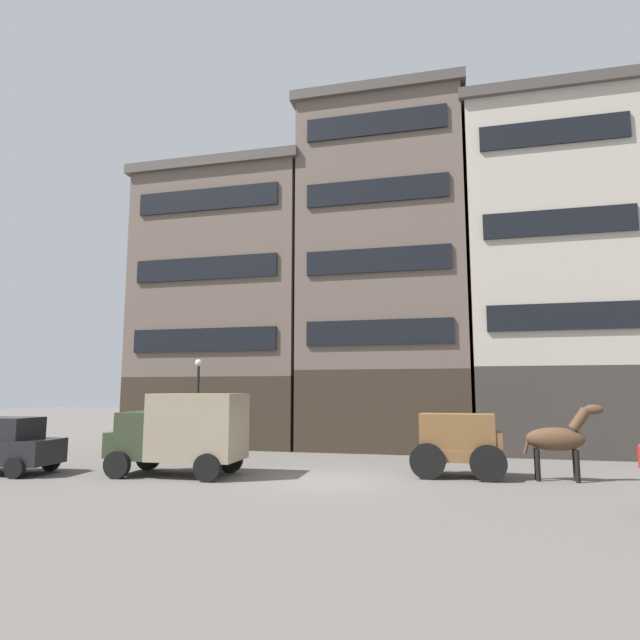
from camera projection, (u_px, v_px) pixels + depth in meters
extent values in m
plane|color=#605B56|center=(324.00, 481.00, 16.23)|extent=(120.00, 120.00, 0.00)
cube|color=#33281E|center=(229.00, 410.00, 28.17)|extent=(8.69, 6.36, 3.37)
cube|color=#66564C|center=(232.00, 282.00, 29.06)|extent=(8.69, 6.36, 10.40)
cube|color=#47423D|center=(234.00, 185.00, 29.77)|extent=(9.19, 6.86, 0.50)
cube|color=black|center=(203.00, 340.00, 25.49)|extent=(7.30, 0.12, 1.10)
cube|color=black|center=(205.00, 268.00, 25.94)|extent=(7.30, 0.12, 1.10)
cube|color=black|center=(207.00, 199.00, 26.39)|extent=(7.30, 0.12, 1.10)
cube|color=#33281E|center=(388.00, 409.00, 26.21)|extent=(7.71, 6.36, 3.64)
cube|color=#66564C|center=(385.00, 244.00, 27.29)|extent=(7.71, 6.36, 12.93)
cube|color=#47423D|center=(383.00, 120.00, 28.16)|extent=(8.21, 6.86, 0.50)
cube|color=black|center=(378.00, 332.00, 23.54)|extent=(6.48, 0.12, 1.10)
cube|color=black|center=(377.00, 260.00, 23.96)|extent=(6.48, 0.12, 1.10)
cube|color=black|center=(376.00, 191.00, 24.38)|extent=(6.48, 0.12, 1.10)
cube|color=black|center=(375.00, 124.00, 24.80)|extent=(6.48, 0.12, 1.10)
cube|color=#38332D|center=(554.00, 409.00, 24.43)|extent=(7.13, 6.36, 3.72)
cube|color=#B7AD9E|center=(545.00, 243.00, 25.45)|extent=(7.13, 6.36, 11.88)
cube|color=#47423D|center=(538.00, 120.00, 26.25)|extent=(7.63, 6.86, 0.50)
cube|color=black|center=(564.00, 316.00, 21.81)|extent=(5.99, 0.12, 1.10)
cube|color=black|center=(558.00, 222.00, 22.32)|extent=(5.99, 0.12, 1.10)
cube|color=black|center=(553.00, 132.00, 22.84)|extent=(5.99, 0.12, 1.10)
cube|color=brown|center=(458.00, 455.00, 17.00)|extent=(2.74, 1.39, 0.36)
cube|color=brown|center=(457.00, 431.00, 17.10)|extent=(2.33, 1.18, 1.10)
cube|color=brown|center=(495.00, 440.00, 16.76)|extent=(0.43, 1.05, 0.50)
cylinder|color=black|center=(487.00, 458.00, 17.42)|extent=(1.10, 0.12, 1.10)
cylinder|color=black|center=(488.00, 463.00, 16.06)|extent=(1.10, 0.12, 1.10)
cylinder|color=black|center=(431.00, 456.00, 17.90)|extent=(1.10, 0.12, 1.10)
cylinder|color=black|center=(427.00, 461.00, 16.54)|extent=(1.10, 0.12, 1.10)
ellipsoid|color=#513823|center=(555.00, 439.00, 16.39)|extent=(1.72, 0.65, 0.70)
cylinder|color=#513823|center=(580.00, 419.00, 16.27)|extent=(0.67, 0.34, 0.76)
ellipsoid|color=#513823|center=(594.00, 410.00, 16.20)|extent=(0.57, 0.26, 0.30)
cylinder|color=#513823|center=(527.00, 443.00, 16.58)|extent=(0.27, 0.11, 0.65)
cylinder|color=black|center=(575.00, 465.00, 16.31)|extent=(0.14, 0.14, 0.95)
cylinder|color=black|center=(577.00, 466.00, 15.97)|extent=(0.14, 0.14, 0.95)
cylinder|color=black|center=(537.00, 464.00, 16.61)|extent=(0.14, 0.14, 0.95)
cylinder|color=black|center=(538.00, 465.00, 16.26)|extent=(0.14, 0.14, 0.95)
cube|color=#2D3823|center=(147.00, 435.00, 17.65)|extent=(1.47, 1.75, 1.50)
cube|color=#2D3823|center=(127.00, 444.00, 17.75)|extent=(0.96, 1.48, 0.80)
cube|color=gray|center=(198.00, 426.00, 17.33)|extent=(2.87, 2.01, 2.10)
cube|color=silver|center=(135.00, 427.00, 17.77)|extent=(0.25, 1.37, 0.64)
cylinder|color=black|center=(117.00, 465.00, 16.70)|extent=(0.85, 0.25, 0.84)
cylinder|color=black|center=(148.00, 457.00, 18.55)|extent=(0.85, 0.25, 0.84)
cylinder|color=black|center=(207.00, 468.00, 16.11)|extent=(0.85, 0.25, 0.84)
cylinder|color=black|center=(230.00, 460.00, 17.95)|extent=(0.85, 0.25, 0.84)
cube|color=black|center=(2.00, 451.00, 17.76)|extent=(3.80, 1.83, 0.80)
cube|color=black|center=(8.00, 428.00, 17.83)|extent=(1.89, 1.55, 0.70)
cylinder|color=black|center=(15.00, 468.00, 16.68)|extent=(0.67, 0.22, 0.66)
cylinder|color=black|center=(51.00, 461.00, 18.32)|extent=(0.67, 0.22, 0.66)
cylinder|color=#38332D|center=(203.00, 448.00, 21.38)|extent=(0.16, 0.16, 0.85)
cylinder|color=#38332D|center=(207.00, 449.00, 21.33)|extent=(0.16, 0.16, 0.85)
cylinder|color=#38332D|center=(206.00, 430.00, 21.45)|extent=(0.47, 0.47, 0.62)
sphere|color=tan|center=(206.00, 419.00, 21.51)|extent=(0.22, 0.22, 0.22)
cylinder|color=#38332D|center=(206.00, 416.00, 21.52)|extent=(0.28, 0.28, 0.02)
cylinder|color=#38332D|center=(206.00, 415.00, 21.53)|extent=(0.18, 0.18, 0.09)
cylinder|color=black|center=(197.00, 409.00, 24.04)|extent=(0.12, 0.12, 3.80)
sphere|color=silver|center=(199.00, 363.00, 24.31)|extent=(0.32, 0.32, 0.32)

